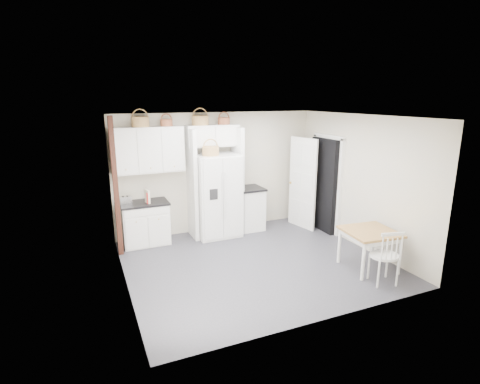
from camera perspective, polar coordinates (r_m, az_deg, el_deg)
name	(u,v)px	position (r m, az deg, el deg)	size (l,w,h in m)	color
floor	(256,262)	(6.92, 2.38, -10.64)	(4.50, 4.50, 0.00)	#44444F
ceiling	(257,117)	(6.28, 2.63, 11.41)	(4.50, 4.50, 0.00)	white
wall_back	(217,172)	(8.28, -3.53, 3.02)	(4.50, 4.50, 0.00)	#B6B3A9
wall_left	(121,208)	(5.89, -17.65, -2.30)	(4.00, 4.00, 0.00)	#B6B3A9
wall_right	(360,182)	(7.70, 17.76, 1.50)	(4.00, 4.00, 0.00)	#B6B3A9
refrigerator	(217,196)	(7.96, -3.52, -0.54)	(0.91, 0.73, 1.76)	white
base_cab_left	(145,224)	(7.83, -14.22, -4.75)	(0.90, 0.57, 0.84)	white
base_cab_right	(250,209)	(8.46, 1.46, -2.60)	(0.52, 0.63, 0.92)	white
dining_table	(369,249)	(6.93, 19.01, -8.28)	(0.83, 0.83, 0.69)	olive
windsor_chair	(384,256)	(6.45, 21.11, -9.02)	(0.46, 0.42, 0.93)	white
counter_left	(144,203)	(7.70, -14.42, -1.67)	(0.94, 0.61, 0.04)	black
counter_right	(250,188)	(8.33, 1.48, 0.56)	(0.56, 0.67, 0.04)	black
toaster	(125,200)	(7.64, -17.07, -1.21)	(0.23, 0.13, 0.16)	silver
cookbook_red	(148,198)	(7.60, -13.90, -0.84)	(0.03, 0.15, 0.22)	#AE1716
cookbook_cream	(147,196)	(7.60, -13.93, -0.67)	(0.04, 0.18, 0.27)	beige
basket_upper_b	(140,122)	(7.57, -14.95, 10.29)	(0.33, 0.33, 0.20)	brown
basket_upper_c	(166,123)	(7.67, -11.14, 10.32)	(0.24, 0.24, 0.14)	brown
basket_bridge_a	(200,120)	(7.84, -6.08, 10.80)	(0.35, 0.35, 0.19)	brown
basket_bridge_b	(224,121)	(8.01, -2.48, 10.76)	(0.26, 0.26, 0.15)	brown
basket_fridge_a	(211,151)	(7.62, -4.50, 6.25)	(0.34, 0.34, 0.18)	brown
upper_cabinet	(148,150)	(7.64, -13.85, 6.25)	(1.40, 0.34, 0.90)	white
bridge_cabinet	(212,136)	(7.95, -4.22, 8.55)	(1.12, 0.34, 0.45)	white
fridge_panel_left	(192,184)	(7.83, -7.31, 1.16)	(0.08, 0.60, 2.30)	white
fridge_panel_right	(237,180)	(8.16, -0.42, 1.81)	(0.08, 0.60, 2.30)	white
trim_post	(116,188)	(7.20, -18.40, 0.59)	(0.09, 0.09, 2.60)	black
doorway_void	(325,185)	(8.47, 12.77, 1.04)	(0.18, 0.85, 2.05)	black
door_slab	(302,183)	(8.54, 9.49, 1.30)	(0.80, 0.04, 2.05)	white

